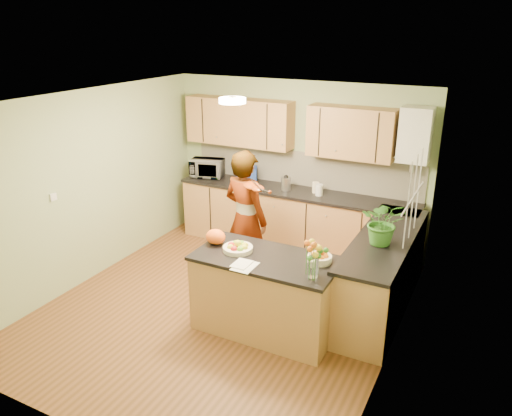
% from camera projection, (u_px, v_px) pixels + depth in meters
% --- Properties ---
extents(floor, '(4.50, 4.50, 0.00)m').
position_uv_depth(floor, '(224.00, 307.00, 6.10)').
color(floor, brown).
rests_on(floor, ground).
extents(ceiling, '(4.00, 4.50, 0.02)m').
position_uv_depth(ceiling, '(218.00, 100.00, 5.22)').
color(ceiling, white).
rests_on(ceiling, wall_back).
extents(wall_back, '(4.00, 0.02, 2.50)m').
position_uv_depth(wall_back, '(297.00, 165.00, 7.54)').
color(wall_back, '#97AA79').
rests_on(wall_back, floor).
extents(wall_front, '(4.00, 0.02, 2.50)m').
position_uv_depth(wall_front, '(69.00, 306.00, 3.78)').
color(wall_front, '#97AA79').
rests_on(wall_front, floor).
extents(wall_left, '(0.02, 4.50, 2.50)m').
position_uv_depth(wall_left, '(89.00, 187.00, 6.51)').
color(wall_left, '#97AA79').
rests_on(wall_left, floor).
extents(wall_right, '(0.02, 4.50, 2.50)m').
position_uv_depth(wall_right, '(399.00, 245.00, 4.81)').
color(wall_right, '#97AA79').
rests_on(wall_right, floor).
extents(back_counter, '(3.64, 0.62, 0.94)m').
position_uv_depth(back_counter, '(294.00, 220.00, 7.52)').
color(back_counter, '#A67742').
rests_on(back_counter, floor).
extents(right_counter, '(0.62, 2.24, 0.94)m').
position_uv_depth(right_counter, '(382.00, 273.00, 5.92)').
color(right_counter, '#A67742').
rests_on(right_counter, floor).
extents(splashback, '(3.60, 0.02, 0.52)m').
position_uv_depth(splashback, '(303.00, 169.00, 7.50)').
color(splashback, white).
rests_on(splashback, back_counter).
extents(upper_cabinets, '(3.20, 0.34, 0.70)m').
position_uv_depth(upper_cabinets, '(283.00, 126.00, 7.26)').
color(upper_cabinets, '#A67742').
rests_on(upper_cabinets, wall_back).
extents(boiler, '(0.40, 0.30, 0.86)m').
position_uv_depth(boiler, '(415.00, 135.00, 6.45)').
color(boiler, white).
rests_on(boiler, wall_back).
extents(window_right, '(0.01, 1.30, 1.05)m').
position_uv_depth(window_right, '(414.00, 198.00, 5.21)').
color(window_right, white).
rests_on(window_right, wall_right).
extents(light_switch, '(0.02, 0.09, 0.09)m').
position_uv_depth(light_switch, '(53.00, 197.00, 5.99)').
color(light_switch, white).
rests_on(light_switch, wall_left).
extents(ceiling_lamp, '(0.30, 0.30, 0.07)m').
position_uv_depth(ceiling_lamp, '(232.00, 100.00, 5.49)').
color(ceiling_lamp, '#FFEABF').
rests_on(ceiling_lamp, ceiling).
extents(peninsula_island, '(1.57, 0.80, 0.90)m').
position_uv_depth(peninsula_island, '(266.00, 294.00, 5.52)').
color(peninsula_island, '#A67742').
rests_on(peninsula_island, floor).
extents(fruit_dish, '(0.33, 0.33, 0.12)m').
position_uv_depth(fruit_dish, '(238.00, 247.00, 5.49)').
color(fruit_dish, beige).
rests_on(fruit_dish, peninsula_island).
extents(orange_bowl, '(0.26, 0.26, 0.15)m').
position_uv_depth(orange_bowl, '(320.00, 256.00, 5.23)').
color(orange_bowl, beige).
rests_on(orange_bowl, peninsula_island).
extents(flower_vase, '(0.25, 0.25, 0.46)m').
position_uv_depth(flower_vase, '(314.00, 248.00, 4.85)').
color(flower_vase, silver).
rests_on(flower_vase, peninsula_island).
extents(orange_bag, '(0.26, 0.23, 0.17)m').
position_uv_depth(orange_bag, '(216.00, 237.00, 5.65)').
color(orange_bag, '#F95E14').
rests_on(orange_bag, peninsula_island).
extents(papers, '(0.21, 0.29, 0.01)m').
position_uv_depth(papers, '(245.00, 266.00, 5.15)').
color(papers, white).
rests_on(papers, peninsula_island).
extents(violinist, '(0.75, 0.59, 1.81)m').
position_uv_depth(violinist, '(246.00, 219.00, 6.38)').
color(violinist, tan).
rests_on(violinist, floor).
extents(violin, '(0.64, 0.56, 0.16)m').
position_uv_depth(violin, '(251.00, 186.00, 5.92)').
color(violin, '#4C1504').
rests_on(violin, violinist).
extents(microwave, '(0.58, 0.47, 0.28)m').
position_uv_depth(microwave, '(207.00, 168.00, 7.97)').
color(microwave, white).
rests_on(microwave, back_counter).
extents(blue_box, '(0.37, 0.33, 0.24)m').
position_uv_depth(blue_box, '(247.00, 175.00, 7.68)').
color(blue_box, navy).
rests_on(blue_box, back_counter).
extents(kettle, '(0.14, 0.14, 0.27)m').
position_uv_depth(kettle, '(286.00, 183.00, 7.34)').
color(kettle, silver).
rests_on(kettle, back_counter).
extents(jar_cream, '(0.12, 0.12, 0.16)m').
position_uv_depth(jar_cream, '(316.00, 187.00, 7.24)').
color(jar_cream, beige).
rests_on(jar_cream, back_counter).
extents(jar_white, '(0.12, 0.12, 0.17)m').
position_uv_depth(jar_white, '(319.00, 190.00, 7.12)').
color(jar_white, white).
rests_on(jar_white, back_counter).
extents(potted_plant, '(0.54, 0.49, 0.53)m').
position_uv_depth(potted_plant, '(384.00, 222.00, 5.49)').
color(potted_plant, '#387A28').
rests_on(potted_plant, right_counter).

